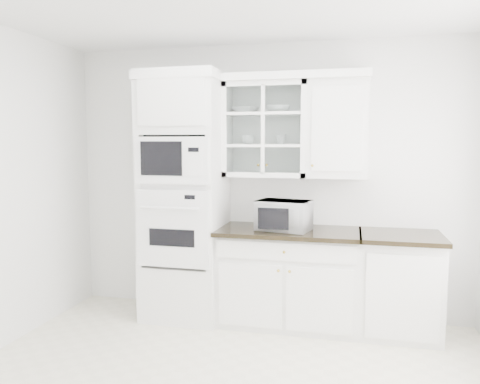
# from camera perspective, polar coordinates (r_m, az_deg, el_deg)

# --- Properties ---
(room_shell) EXTENTS (4.00, 3.50, 2.70)m
(room_shell) POSITION_cam_1_polar(r_m,az_deg,el_deg) (3.41, -0.81, 6.94)
(room_shell) COLOR white
(room_shell) RESTS_ON ground
(oven_column) EXTENTS (0.76, 0.68, 2.40)m
(oven_column) POSITION_cam_1_polar(r_m,az_deg,el_deg) (4.61, -6.80, -0.59)
(oven_column) COLOR white
(oven_column) RESTS_ON ground
(base_cabinet_run) EXTENTS (1.32, 0.67, 0.92)m
(base_cabinet_run) POSITION_cam_1_polar(r_m,az_deg,el_deg) (4.54, 5.95, -10.18)
(base_cabinet_run) COLOR white
(base_cabinet_run) RESTS_ON ground
(extra_base_cabinet) EXTENTS (0.72, 0.67, 0.92)m
(extra_base_cabinet) POSITION_cam_1_polar(r_m,az_deg,el_deg) (4.52, 18.82, -10.52)
(extra_base_cabinet) COLOR white
(extra_base_cabinet) RESTS_ON ground
(upper_cabinet_glass) EXTENTS (0.80, 0.33, 0.90)m
(upper_cabinet_glass) POSITION_cam_1_polar(r_m,az_deg,el_deg) (4.54, 3.21, 7.57)
(upper_cabinet_glass) COLOR white
(upper_cabinet_glass) RESTS_ON room_shell
(upper_cabinet_solid) EXTENTS (0.55, 0.33, 0.90)m
(upper_cabinet_solid) POSITION_cam_1_polar(r_m,az_deg,el_deg) (4.47, 11.83, 7.48)
(upper_cabinet_solid) COLOR white
(upper_cabinet_solid) RESTS_ON room_shell
(crown_molding) EXTENTS (2.14, 0.38, 0.07)m
(crown_molding) POSITION_cam_1_polar(r_m,az_deg,el_deg) (4.57, 1.85, 13.66)
(crown_molding) COLOR white
(crown_molding) RESTS_ON room_shell
(countertop_microwave) EXTENTS (0.54, 0.48, 0.28)m
(countertop_microwave) POSITION_cam_1_polar(r_m,az_deg,el_deg) (4.37, 5.42, -2.81)
(countertop_microwave) COLOR white
(countertop_microwave) RESTS_ON base_cabinet_run
(bowl_a) EXTENTS (0.28, 0.28, 0.06)m
(bowl_a) POSITION_cam_1_polar(r_m,az_deg,el_deg) (4.57, 0.61, 9.94)
(bowl_a) COLOR white
(bowl_a) RESTS_ON upper_cabinet_glass
(bowl_b) EXTENTS (0.27, 0.27, 0.07)m
(bowl_b) POSITION_cam_1_polar(r_m,az_deg,el_deg) (4.51, 4.69, 10.02)
(bowl_b) COLOR white
(bowl_b) RESTS_ON upper_cabinet_glass
(cup_a) EXTENTS (0.12, 0.12, 0.09)m
(cup_a) POSITION_cam_1_polar(r_m,az_deg,el_deg) (4.59, 0.97, 6.36)
(cup_a) COLOR white
(cup_a) RESTS_ON upper_cabinet_glass
(cup_b) EXTENTS (0.11, 0.11, 0.10)m
(cup_b) POSITION_cam_1_polar(r_m,az_deg,el_deg) (4.52, 4.99, 6.39)
(cup_b) COLOR white
(cup_b) RESTS_ON upper_cabinet_glass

